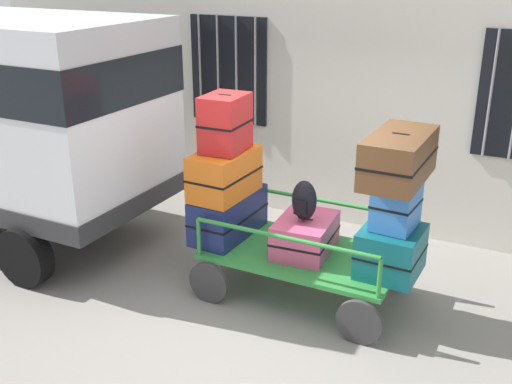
{
  "coord_description": "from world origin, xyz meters",
  "views": [
    {
      "loc": [
        2.52,
        -5.21,
        3.52
      ],
      "look_at": [
        -0.3,
        0.32,
        1.12
      ],
      "focal_mm": 42.93,
      "sensor_mm": 36.0,
      "label": 1
    }
  ],
  "objects": [
    {
      "name": "suitcase_left_bottom",
      "position": [
        -0.67,
        0.36,
        0.77
      ],
      "size": [
        0.53,
        1.02,
        0.51
      ],
      "color": "navy",
      "rests_on": "luggage_cart"
    },
    {
      "name": "cart_railing",
      "position": [
        0.28,
        0.32,
        0.86
      ],
      "size": [
        2.02,
        1.13,
        0.43
      ],
      "color": "#2D8438",
      "rests_on": "luggage_cart"
    },
    {
      "name": "luggage_cart",
      "position": [
        0.28,
        0.32,
        0.41
      ],
      "size": [
        2.15,
        1.27,
        0.52
      ],
      "color": "#2D8438",
      "rests_on": "ground"
    },
    {
      "name": "suitcase_left_middle",
      "position": [
        -0.67,
        0.29,
        1.28
      ],
      "size": [
        0.53,
        0.87,
        0.52
      ],
      "color": "orange",
      "rests_on": "suitcase_left_bottom"
    },
    {
      "name": "backpack",
      "position": [
        0.27,
        0.31,
        1.12
      ],
      "size": [
        0.27,
        0.22,
        0.44
      ],
      "color": "black",
      "rests_on": "suitcase_midleft_bottom"
    },
    {
      "name": "suitcase_midleft_bottom",
      "position": [
        0.28,
        0.36,
        0.71
      ],
      "size": [
        0.63,
        0.82,
        0.39
      ],
      "color": "#CC4C72",
      "rests_on": "luggage_cart"
    },
    {
      "name": "ground_plane",
      "position": [
        0.0,
        0.0,
        0.0
      ],
      "size": [
        40.0,
        40.0,
        0.0
      ],
      "primitive_type": "plane",
      "color": "gray"
    },
    {
      "name": "suitcase_center_middle",
      "position": [
        1.23,
        0.35,
        1.26
      ],
      "size": [
        0.43,
        0.51,
        0.52
      ],
      "color": "#3372C6",
      "rests_on": "suitcase_center_bottom"
    },
    {
      "name": "building_wall",
      "position": [
        0.0,
        2.57,
        2.5
      ],
      "size": [
        12.0,
        0.38,
        5.0
      ],
      "color": "silver",
      "rests_on": "ground"
    },
    {
      "name": "suitcase_center_bottom",
      "position": [
        1.23,
        0.3,
        0.76
      ],
      "size": [
        0.6,
        0.68,
        0.49
      ],
      "color": "#0F5960",
      "rests_on": "luggage_cart"
    },
    {
      "name": "suitcase_center_top",
      "position": [
        1.23,
        0.29,
        1.75
      ],
      "size": [
        0.53,
        1.03,
        0.46
      ],
      "color": "brown",
      "rests_on": "suitcase_center_middle"
    },
    {
      "name": "suitcase_left_top",
      "position": [
        -0.67,
        0.32,
        1.85
      ],
      "size": [
        0.44,
        0.58,
        0.62
      ],
      "color": "#B21E1E",
      "rests_on": "suitcase_left_middle"
    }
  ]
}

